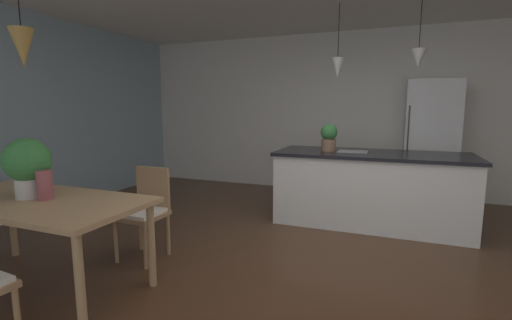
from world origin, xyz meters
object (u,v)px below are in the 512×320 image
at_px(dining_table, 35,208).
at_px(potted_plant_on_table, 27,164).
at_px(chair_far_right, 145,210).
at_px(refrigerator, 430,143).
at_px(kitchen_island, 370,188).
at_px(potted_plant_on_island, 329,137).
at_px(vase_on_dining_table, 45,185).

bearing_deg(dining_table, potted_plant_on_table, 161.44).
distance_m(dining_table, chair_far_right, 0.92).
relative_size(dining_table, refrigerator, 0.98).
bearing_deg(kitchen_island, potted_plant_on_table, -133.18).
distance_m(dining_table, refrigerator, 5.02).
distance_m(dining_table, potted_plant_on_island, 3.24).
relative_size(dining_table, kitchen_island, 0.78).
bearing_deg(dining_table, chair_far_right, 63.02).
height_order(dining_table, refrigerator, refrigerator).
bearing_deg(dining_table, refrigerator, 51.43).
height_order(kitchen_island, refrigerator, refrigerator).
xyz_separation_m(dining_table, potted_plant_on_table, (-0.08, 0.03, 0.34)).
relative_size(kitchen_island, potted_plant_on_table, 4.89).
bearing_deg(kitchen_island, chair_far_right, -136.96).
bearing_deg(potted_plant_on_island, vase_on_dining_table, -123.60).
height_order(dining_table, potted_plant_on_table, potted_plant_on_table).
xyz_separation_m(kitchen_island, vase_on_dining_table, (-2.27, -2.61, 0.39)).
height_order(dining_table, chair_far_right, chair_far_right).
distance_m(kitchen_island, potted_plant_on_island, 0.82).
height_order(chair_far_right, potted_plant_on_island, potted_plant_on_island).
distance_m(chair_far_right, vase_on_dining_table, 0.92).
height_order(dining_table, kitchen_island, kitchen_island).
distance_m(kitchen_island, vase_on_dining_table, 3.48).
bearing_deg(refrigerator, vase_on_dining_table, -127.79).
bearing_deg(potted_plant_on_island, potted_plant_on_table, -126.29).
xyz_separation_m(kitchen_island, potted_plant_on_table, (-2.45, -2.61, 0.55)).
xyz_separation_m(potted_plant_on_island, potted_plant_on_table, (-1.92, -2.61, -0.07)).
xyz_separation_m(potted_plant_on_table, vase_on_dining_table, (0.18, -0.00, -0.16)).
bearing_deg(kitchen_island, dining_table, -132.00).
bearing_deg(potted_plant_on_table, kitchen_island, 46.82).
height_order(refrigerator, vase_on_dining_table, refrigerator).
xyz_separation_m(chair_far_right, potted_plant_on_island, (1.43, 1.84, 0.61)).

